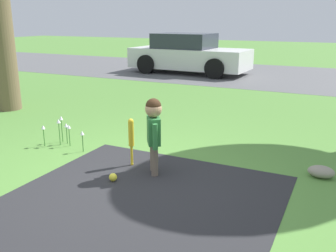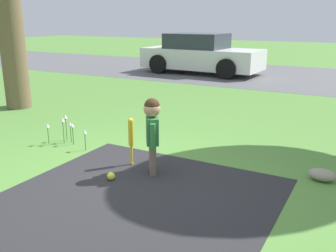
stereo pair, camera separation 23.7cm
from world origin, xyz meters
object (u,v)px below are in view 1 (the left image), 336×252
object	(u,v)px
parked_car	(188,55)
child	(154,125)
sports_ball	(113,177)
baseball_bat	(131,135)

from	to	relation	value
parked_car	child	bearing A→B (deg)	-67.60
child	parked_car	bearing A→B (deg)	166.42
parked_car	sports_ball	bearing A→B (deg)	-70.38
child	sports_ball	world-z (taller)	child
parked_car	baseball_bat	bearing A→B (deg)	-69.71
child	baseball_bat	bearing A→B (deg)	-138.16
child	sports_ball	xyz separation A→B (m)	(-0.33, -0.43, -0.57)
baseball_bat	parked_car	size ratio (longest dim) A/B	0.15
sports_ball	parked_car	xyz separation A→B (m)	(-2.83, 8.96, 0.60)
child	baseball_bat	xyz separation A→B (m)	(-0.39, 0.10, -0.21)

